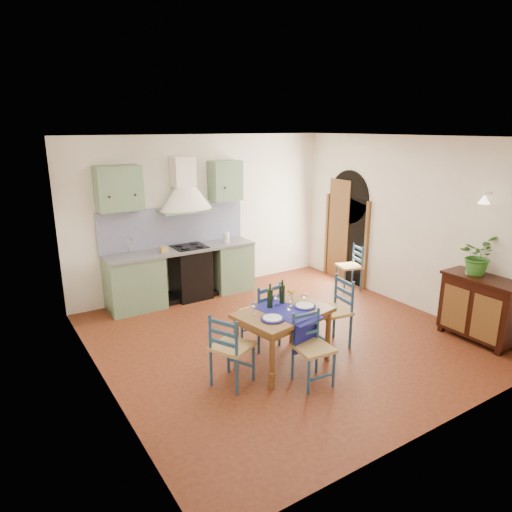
{
  "coord_description": "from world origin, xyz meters",
  "views": [
    {
      "loc": [
        -3.57,
        -4.86,
        2.93
      ],
      "look_at": [
        -0.29,
        0.3,
        1.19
      ],
      "focal_mm": 32.0,
      "sensor_mm": 36.0,
      "label": 1
    }
  ],
  "objects_px": {
    "dining_table": "(284,317)",
    "potted_plant": "(477,255)",
    "sideboard": "(480,306)",
    "chair_near": "(312,348)"
  },
  "relations": [
    {
      "from": "dining_table",
      "to": "potted_plant",
      "type": "bearing_deg",
      "value": -15.34
    },
    {
      "from": "potted_plant",
      "to": "dining_table",
      "type": "bearing_deg",
      "value": 164.66
    },
    {
      "from": "sideboard",
      "to": "dining_table",
      "type": "bearing_deg",
      "value": 161.53
    },
    {
      "from": "dining_table",
      "to": "chair_near",
      "type": "relative_size",
      "value": 1.47
    },
    {
      "from": "sideboard",
      "to": "potted_plant",
      "type": "relative_size",
      "value": 1.92
    },
    {
      "from": "sideboard",
      "to": "potted_plant",
      "type": "xyz_separation_m",
      "value": [
        0.02,
        0.16,
        0.7
      ]
    },
    {
      "from": "dining_table",
      "to": "sideboard",
      "type": "height_order",
      "value": "dining_table"
    },
    {
      "from": "potted_plant",
      "to": "chair_near",
      "type": "bearing_deg",
      "value": 175.2
    },
    {
      "from": "chair_near",
      "to": "sideboard",
      "type": "height_order",
      "value": "sideboard"
    },
    {
      "from": "chair_near",
      "to": "potted_plant",
      "type": "height_order",
      "value": "potted_plant"
    }
  ]
}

